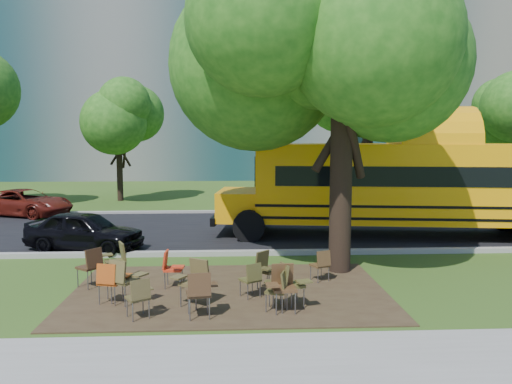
{
  "coord_description": "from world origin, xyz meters",
  "views": [
    {
      "loc": [
        1.05,
        -11.4,
        3.47
      ],
      "look_at": [
        1.79,
        3.33,
        1.84
      ],
      "focal_mm": 35.0,
      "sensor_mm": 36.0,
      "label": 1
    }
  ],
  "objects": [
    {
      "name": "chair_12",
      "position": [
        1.83,
        -0.4,
        0.55
      ],
      "size": [
        0.6,
        0.76,
        0.89
      ],
      "rotation": [
        0.0,
        0.0,
        3.94
      ],
      "color": "#433C1D",
      "rests_on": "ground"
    },
    {
      "name": "bg_tree_3",
      "position": [
        8.0,
        14.0,
        5.03
      ],
      "size": [
        5.6,
        5.6,
        7.84
      ],
      "color": "black",
      "rests_on": "ground"
    },
    {
      "name": "chair_8",
      "position": [
        -2.16,
        -0.03,
        0.58
      ],
      "size": [
        0.64,
        0.81,
        0.95
      ],
      "rotation": [
        0.0,
        0.0,
        0.91
      ],
      "color": "#3E2716",
      "rests_on": "ground"
    },
    {
      "name": "bg_tree_2",
      "position": [
        -5.0,
        16.0,
        4.21
      ],
      "size": [
        4.8,
        4.8,
        6.62
      ],
      "color": "black",
      "rests_on": "ground"
    },
    {
      "name": "dirt_patch",
      "position": [
        1.0,
        -0.5,
        0.01
      ],
      "size": [
        7.0,
        4.5,
        0.03
      ],
      "primitive_type": "cube",
      "color": "#382819",
      "rests_on": "ground"
    },
    {
      "name": "chair_9",
      "position": [
        -1.71,
        0.5,
        0.58
      ],
      "size": [
        0.75,
        0.64,
        0.95
      ],
      "rotation": [
        0.0,
        0.0,
        1.99
      ],
      "color": "#4C4621",
      "rests_on": "ground"
    },
    {
      "name": "asphalt_road",
      "position": [
        0.0,
        7.0,
        0.02
      ],
      "size": [
        80.0,
        8.0,
        0.04
      ],
      "primitive_type": "cube",
      "color": "black",
      "rests_on": "ground"
    },
    {
      "name": "chair_3",
      "position": [
        0.29,
        -1.4,
        0.6
      ],
      "size": [
        0.82,
        0.65,
        0.98
      ],
      "rotation": [
        0.0,
        0.0,
        2.58
      ],
      "color": "brown",
      "rests_on": "ground"
    },
    {
      "name": "chair_6",
      "position": [
        1.98,
        -1.8,
        0.51
      ],
      "size": [
        0.5,
        0.64,
        0.83
      ],
      "rotation": [
        0.0,
        0.0,
        1.29
      ],
      "color": "#413D1C",
      "rests_on": "ground"
    },
    {
      "name": "bg_car_red",
      "position": [
        -8.02,
        10.8,
        0.59
      ],
      "size": [
        4.7,
        3.35,
        1.19
      ],
      "primitive_type": "imported",
      "rotation": [
        0.0,
        0.0,
        1.21
      ],
      "color": "#55160E",
      "rests_on": "ground"
    },
    {
      "name": "chair_7",
      "position": [
        2.24,
        -1.63,
        0.58
      ],
      "size": [
        0.67,
        0.63,
        0.93
      ],
      "rotation": [
        0.0,
        0.0,
        -1.31
      ],
      "color": "#504B22",
      "rests_on": "ground"
    },
    {
      "name": "kerb_far",
      "position": [
        0.0,
        11.1,
        0.07
      ],
      "size": [
        80.0,
        0.25,
        0.14
      ],
      "primitive_type": "cube",
      "color": "gray",
      "rests_on": "ground"
    },
    {
      "name": "kerb_near",
      "position": [
        0.0,
        3.0,
        0.07
      ],
      "size": [
        80.0,
        0.25,
        0.14
      ],
      "primitive_type": "cube",
      "color": "gray",
      "rests_on": "ground"
    },
    {
      "name": "school_bus",
      "position": [
        7.77,
        5.35,
        1.87
      ],
      "size": [
        13.46,
        4.51,
        3.23
      ],
      "rotation": [
        0.0,
        0.0,
        -0.13
      ],
      "color": "#F9A107",
      "rests_on": "ground"
    },
    {
      "name": "chair_13",
      "position": [
        3.21,
        0.16,
        0.49
      ],
      "size": [
        0.54,
        0.63,
        0.79
      ],
      "rotation": [
        0.0,
        0.0,
        0.43
      ],
      "color": "#51381D",
      "rests_on": "ground"
    },
    {
      "name": "chair_1",
      "position": [
        -1.17,
        -1.28,
        0.6
      ],
      "size": [
        0.83,
        0.65,
        0.97
      ],
      "rotation": [
        0.0,
        0.0,
        -0.58
      ],
      "color": "brown",
      "rests_on": "ground"
    },
    {
      "name": "main_tree",
      "position": [
        3.84,
        1.08,
        5.72
      ],
      "size": [
        7.2,
        7.2,
        9.33
      ],
      "color": "black",
      "rests_on": "ground"
    },
    {
      "name": "ground",
      "position": [
        0.0,
        0.0,
        0.0
      ],
      "size": [
        160.0,
        160.0,
        0.0
      ],
      "primitive_type": "plane",
      "color": "#304C18",
      "rests_on": "ground"
    },
    {
      "name": "chair_11",
      "position": [
        1.49,
        -0.98,
        0.49
      ],
      "size": [
        0.53,
        0.65,
        0.8
      ],
      "rotation": [
        0.0,
        0.0,
        0.53
      ],
      "color": "#4C4921",
      "rests_on": "ground"
    },
    {
      "name": "black_car",
      "position": [
        -3.44,
        3.86,
        0.61
      ],
      "size": [
        3.85,
        2.37,
        1.22
      ],
      "primitive_type": "imported",
      "rotation": [
        0.0,
        0.0,
        1.3
      ],
      "color": "black",
      "rests_on": "ground"
    },
    {
      "name": "chair_10",
      "position": [
        -0.33,
        -0.17,
        0.54
      ],
      "size": [
        0.52,
        0.59,
        0.88
      ],
      "rotation": [
        0.0,
        0.0,
        -1.62
      ],
      "color": "red",
      "rests_on": "ground"
    },
    {
      "name": "chair_4",
      "position": [
        0.46,
        -2.15,
        0.58
      ],
      "size": [
        0.63,
        0.63,
        0.94
      ],
      "rotation": [
        0.0,
        0.0,
        0.15
      ],
      "color": "#402917",
      "rests_on": "ground"
    },
    {
      "name": "building_right",
      "position": [
        24.0,
        38.0,
        12.5
      ],
      "size": [
        30.0,
        16.0,
        25.0
      ],
      "primitive_type": "cube",
      "color": "gray",
      "rests_on": "ground"
    },
    {
      "name": "building_main",
      "position": [
        -8.0,
        36.0,
        11.0
      ],
      "size": [
        38.0,
        16.0,
        22.0
      ],
      "primitive_type": "cube",
      "color": "slate",
      "rests_on": "ground"
    },
    {
      "name": "chair_0",
      "position": [
        -1.45,
        -1.22,
        0.55
      ],
      "size": [
        0.68,
        0.53,
        0.89
      ],
      "rotation": [
        0.0,
        0.0,
        -0.26
      ],
      "color": "#A64311",
      "rests_on": "ground"
    },
    {
      "name": "chair_5",
      "position": [
        2.05,
        -1.84,
        0.59
      ],
      "size": [
        0.63,
        0.6,
        0.96
      ],
      "rotation": [
        0.0,
        0.0,
        3.22
      ],
      "color": "#4F341C",
      "rests_on": "ground"
    },
    {
      "name": "chair_2",
      "position": [
        -0.69,
        -2.12,
        0.51
      ],
      "size": [
        0.55,
        0.67,
        0.82
      ],
      "rotation": [
        0.0,
        0.0,
        0.53
      ],
      "color": "#4E4221",
      "rests_on": "ground"
    }
  ]
}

